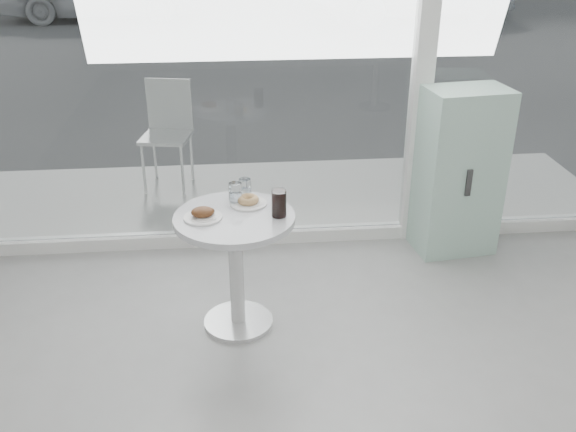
{
  "coord_description": "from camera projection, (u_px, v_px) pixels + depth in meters",
  "views": [
    {
      "loc": [
        -0.5,
        -1.51,
        2.42
      ],
      "look_at": [
        -0.2,
        1.7,
        0.85
      ],
      "focal_mm": 40.0,
      "sensor_mm": 36.0,
      "label": 1
    }
  ],
  "objects": [
    {
      "name": "cola_glass",
      "position": [
        279.0,
        204.0,
        3.73
      ],
      "size": [
        0.09,
        0.09,
        0.17
      ],
      "color": "white",
      "rests_on": "main_table"
    },
    {
      "name": "patio_deck",
      "position": [
        288.0,
        196.0,
        5.84
      ],
      "size": [
        5.6,
        1.6,
        0.05
      ],
      "primitive_type": "cube",
      "color": "silver",
      "rests_on": "ground"
    },
    {
      "name": "patio_chair",
      "position": [
        168.0,
        127.0,
        5.81
      ],
      "size": [
        0.49,
        0.49,
        0.96
      ],
      "rotation": [
        0.0,
        0.0,
        -0.19
      ],
      "color": "silver",
      "rests_on": "patio_deck"
    },
    {
      "name": "room_shell",
      "position": [
        524.0,
        234.0,
        1.11
      ],
      "size": [
        6.0,
        6.0,
        6.0
      ],
      "color": "silver",
      "rests_on": "ground"
    },
    {
      "name": "mint_cabinet",
      "position": [
        459.0,
        172.0,
        4.75
      ],
      "size": [
        0.63,
        0.46,
        1.26
      ],
      "rotation": [
        0.0,
        0.0,
        0.13
      ],
      "color": "#9BC6B3",
      "rests_on": "ground"
    },
    {
      "name": "main_table",
      "position": [
        235.0,
        248.0,
        3.87
      ],
      "size": [
        0.72,
        0.72,
        0.77
      ],
      "color": "silver",
      "rests_on": "ground"
    },
    {
      "name": "water_tumbler_a",
      "position": [
        235.0,
        194.0,
        3.9
      ],
      "size": [
        0.08,
        0.08,
        0.13
      ],
      "color": "white",
      "rests_on": "main_table"
    },
    {
      "name": "street",
      "position": [
        245.0,
        7.0,
        16.77
      ],
      "size": [
        40.0,
        24.0,
        0.0
      ],
      "primitive_type": "cube",
      "color": "#373737",
      "rests_on": "ground"
    },
    {
      "name": "plate_fritter",
      "position": [
        203.0,
        214.0,
        3.73
      ],
      "size": [
        0.22,
        0.22,
        0.07
      ],
      "color": "white",
      "rests_on": "main_table"
    },
    {
      "name": "storefront",
      "position": [
        310.0,
        19.0,
        4.39
      ],
      "size": [
        5.0,
        0.14,
        3.0
      ],
      "color": "white",
      "rests_on": "ground"
    },
    {
      "name": "water_tumbler_b",
      "position": [
        245.0,
        189.0,
        3.98
      ],
      "size": [
        0.08,
        0.08,
        0.12
      ],
      "color": "white",
      "rests_on": "main_table"
    },
    {
      "name": "plate_donut",
      "position": [
        248.0,
        201.0,
        3.9
      ],
      "size": [
        0.23,
        0.23,
        0.05
      ],
      "color": "white",
      "rests_on": "main_table"
    }
  ]
}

